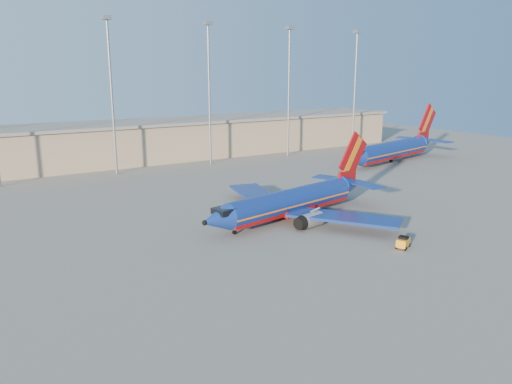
% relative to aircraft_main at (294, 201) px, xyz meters
% --- Properties ---
extents(ground, '(220.00, 220.00, 0.00)m').
position_rel_aircraft_main_xyz_m(ground, '(-6.27, -4.69, -2.24)').
color(ground, slate).
rests_on(ground, ground).
extents(terminal_building, '(122.00, 16.00, 8.50)m').
position_rel_aircraft_main_xyz_m(terminal_building, '(3.73, 53.31, 2.07)').
color(terminal_building, gray).
rests_on(terminal_building, ground).
extents(light_mast_row, '(101.60, 1.60, 28.65)m').
position_rel_aircraft_main_xyz_m(light_mast_row, '(-1.27, 41.31, 15.31)').
color(light_mast_row, gray).
rests_on(light_mast_row, ground).
extents(aircraft_main, '(30.76, 29.32, 10.51)m').
position_rel_aircraft_main_xyz_m(aircraft_main, '(0.00, 0.00, 0.00)').
color(aircraft_main, navy).
rests_on(aircraft_main, ground).
extents(aircraft_second, '(34.70, 15.36, 11.90)m').
position_rel_aircraft_main_xyz_m(aircraft_second, '(43.23, 22.54, 0.49)').
color(aircraft_second, navy).
rests_on(aircraft_second, ground).
extents(baggage_tug, '(2.18, 1.82, 1.35)m').
position_rel_aircraft_main_xyz_m(baggage_tug, '(3.15, -16.04, -1.54)').
color(baggage_tug, orange).
rests_on(baggage_tug, ground).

